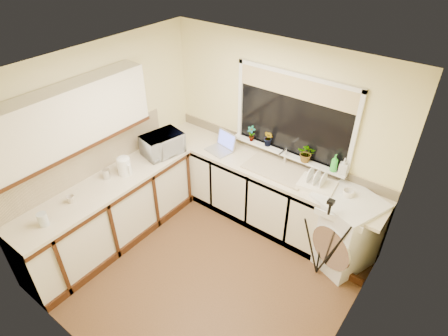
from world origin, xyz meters
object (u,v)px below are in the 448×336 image
soap_bottle_clear (344,166)px  cup_back (348,194)px  microwave (162,144)px  plant_b (268,138)px  steel_jar (106,174)px  cup_left (71,199)px  plant_a (251,134)px  tripod (323,239)px  plant_d (307,153)px  laptop (222,146)px  washing_machine (343,230)px  glass_jug (43,219)px  dish_rack (317,185)px  kettle (124,166)px  soap_bottle_green (334,163)px

soap_bottle_clear → cup_back: bearing=-48.6°
microwave → plant_b: 1.40m
steel_jar → cup_left: bearing=-84.3°
steel_jar → plant_a: bearing=56.9°
microwave → cup_left: (-0.10, -1.36, -0.10)m
tripod → plant_d: plant_d is taller
laptop → plant_a: size_ratio=1.76×
steel_jar → cup_left: 0.54m
laptop → plant_d: 1.17m
washing_machine → glass_jug: bearing=-116.4°
dish_rack → cup_left: cup_left is taller
kettle → plant_d: (1.75, 1.40, 0.16)m
soap_bottle_green → glass_jug: bearing=-129.2°
microwave → cup_left: bearing=-172.3°
steel_jar → microwave: 0.84m
glass_jug → cup_left: size_ratio=1.59×
dish_rack → tripod: size_ratio=0.38×
washing_machine → soap_bottle_green: (-0.34, 0.25, 0.69)m
cup_back → tripod: bearing=-95.6°
microwave → soap_bottle_green: soap_bottle_green is taller
soap_bottle_green → soap_bottle_clear: (0.11, 0.01, -0.01)m
tripod → laptop: bearing=173.8°
dish_rack → tripod: 0.63m
dish_rack → plant_b: bearing=157.3°
plant_b → cup_back: plant_b is taller
washing_machine → cup_back: (-0.06, 0.06, 0.48)m
plant_a → tripod: bearing=-23.4°
plant_b → plant_d: bearing=-2.4°
kettle → plant_b: plant_b is taller
kettle → cup_back: kettle is taller
plant_b → cup_back: (1.20, -0.20, -0.21)m
plant_d → kettle: bearing=-141.4°
plant_a → soap_bottle_clear: (1.28, 0.02, -0.01)m
dish_rack → plant_a: plant_a is taller
kettle → steel_jar: 0.23m
washing_machine → cup_back: size_ratio=6.94×
dish_rack → laptop: bearing=173.4°
laptop → microwave: size_ratio=0.74×
tripod → plant_a: 1.65m
washing_machine → kettle: (-2.45, -1.16, 0.54)m
kettle → soap_bottle_green: (2.11, 1.41, 0.15)m
microwave → soap_bottle_clear: soap_bottle_clear is taller
soap_bottle_clear → tripod: bearing=-78.0°
soap_bottle_green → cup_left: bearing=-135.2°
dish_rack → steel_jar: (-2.14, -1.39, 0.03)m
laptop → cup_back: (1.77, 0.04, -0.01)m
plant_d → steel_jar: bearing=-139.4°
plant_d → soap_bottle_green: size_ratio=1.06×
tripod → soap_bottle_green: (-0.24, 0.62, 0.60)m
plant_d → glass_jug: bearing=-124.2°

